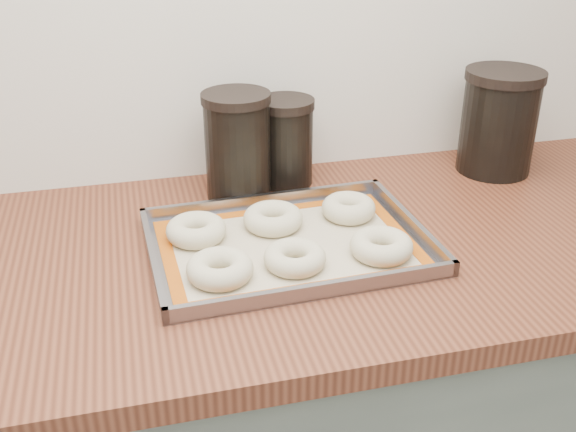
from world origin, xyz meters
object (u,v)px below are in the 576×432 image
object	(u,v)px
bagel_front_mid	(295,258)
canister_mid	(285,142)
bagel_front_left	(220,269)
bagel_back_mid	(273,218)
bagel_front_right	(381,246)
bagel_back_right	(349,208)
bagel_back_left	(196,230)
baking_tray	(288,244)
canister_right	(499,121)
canister_left	(238,146)

from	to	relation	value
bagel_front_mid	canister_mid	size ratio (longest dim) A/B	0.57
bagel_front_left	bagel_back_mid	distance (m)	0.19
bagel_front_right	bagel_back_right	distance (m)	0.14
bagel_back_left	bagel_back_mid	xyz separation A→B (m)	(0.14, 0.01, -0.00)
baking_tray	bagel_front_right	size ratio (longest dim) A/B	4.58
bagel_front_left	canister_mid	distance (m)	0.39
bagel_front_right	bagel_back_mid	bearing A→B (deg)	137.31
bagel_back_right	canister_right	xyz separation A→B (m)	(0.37, 0.14, 0.09)
bagel_front_mid	canister_left	xyz separation A→B (m)	(-0.04, 0.29, 0.08)
bagel_front_mid	canister_left	bearing A→B (deg)	97.19
bagel_front_mid	canister_right	xyz separation A→B (m)	(0.51, 0.29, 0.09)
bagel_back_left	canister_left	world-z (taller)	canister_left
bagel_front_right	canister_mid	size ratio (longest dim) A/B	0.59
canister_left	canister_right	world-z (taller)	canister_right
bagel_back_mid	canister_left	world-z (taller)	canister_left
baking_tray	canister_mid	distance (m)	0.28
canister_mid	bagel_front_left	bearing A→B (deg)	-118.98
bagel_back_mid	canister_right	distance (m)	0.54
bagel_front_mid	bagel_back_mid	xyz separation A→B (m)	(-0.00, 0.14, 0.00)
baking_tray	bagel_back_mid	xyz separation A→B (m)	(-0.01, 0.07, 0.02)
bagel_back_left	canister_mid	bearing A→B (deg)	44.65
bagel_back_left	canister_left	size ratio (longest dim) A/B	0.50
canister_right	bagel_front_right	bearing A→B (deg)	-141.48
canister_left	canister_right	xyz separation A→B (m)	(0.54, -0.00, 0.00)
bagel_front_left	canister_left	world-z (taller)	canister_left
bagel_back_left	bagel_back_mid	size ratio (longest dim) A/B	0.98
canister_left	bagel_front_right	bearing A→B (deg)	-57.99
bagel_back_mid	canister_mid	world-z (taller)	canister_mid
canister_mid	canister_left	bearing A→B (deg)	-159.08
bagel_front_mid	canister_right	size ratio (longest dim) A/B	0.46
canister_left	canister_mid	size ratio (longest dim) A/B	1.18
bagel_front_mid	canister_left	size ratio (longest dim) A/B	0.48
bagel_back_left	canister_right	xyz separation A→B (m)	(0.65, 0.16, 0.09)
bagel_front_left	bagel_back_left	size ratio (longest dim) A/B	1.02
bagel_back_mid	canister_left	bearing A→B (deg)	102.06
canister_mid	bagel_back_left	bearing A→B (deg)	-135.35
bagel_front_mid	bagel_back_mid	size ratio (longest dim) A/B	0.95
baking_tray	canister_left	world-z (taller)	canister_left
bagel_front_right	bagel_front_left	bearing A→B (deg)	-178.72
bagel_back_right	bagel_front_left	bearing A→B (deg)	-149.82
bagel_back_mid	bagel_front_right	bearing A→B (deg)	-42.69
bagel_front_right	bagel_back_right	size ratio (longest dim) A/B	1.06
bagel_back_mid	bagel_back_left	bearing A→B (deg)	-175.46
bagel_back_left	bagel_back_right	distance (m)	0.28
baking_tray	canister_left	distance (m)	0.25
bagel_front_right	bagel_back_mid	size ratio (longest dim) A/B	0.99
bagel_front_right	bagel_back_right	bearing A→B (deg)	93.10
canister_right	bagel_back_left	bearing A→B (deg)	-166.06
baking_tray	canister_left	size ratio (longest dim) A/B	2.29
bagel_back_right	canister_left	world-z (taller)	canister_left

